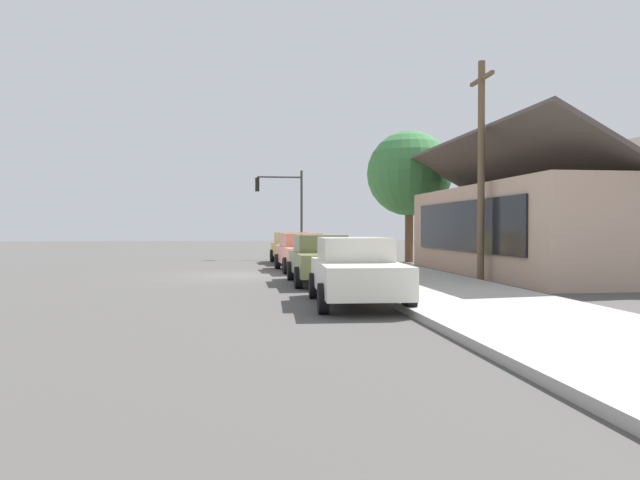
% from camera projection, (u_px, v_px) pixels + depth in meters
% --- Properties ---
extents(ground_plane, '(120.00, 120.00, 0.00)m').
position_uv_depth(ground_plane, '(240.00, 276.00, 22.42)').
color(ground_plane, '#4C4947').
extents(sidewalk_curb, '(60.00, 4.20, 0.16)m').
position_uv_depth(sidewalk_curb, '(383.00, 272.00, 23.16)').
color(sidewalk_curb, '#A3A099').
rests_on(sidewalk_curb, ground).
extents(car_mustard, '(4.54, 2.14, 1.59)m').
position_uv_depth(car_mustard, '(292.00, 247.00, 30.28)').
color(car_mustard, gold).
rests_on(car_mustard, ground).
extents(car_coral, '(4.74, 2.18, 1.59)m').
position_uv_depth(car_coral, '(302.00, 252.00, 24.86)').
color(car_coral, '#EA8C75').
rests_on(car_coral, ground).
extents(car_olive, '(4.52, 2.01, 1.59)m').
position_uv_depth(car_olive, '(321.00, 259.00, 19.21)').
color(car_olive, olive).
rests_on(car_olive, ground).
extents(car_ivory, '(4.57, 2.24, 1.59)m').
position_uv_depth(car_ivory, '(356.00, 270.00, 13.98)').
color(car_ivory, silver).
rests_on(car_ivory, ground).
extents(storefront_building, '(13.51, 7.19, 5.40)m').
position_uv_depth(storefront_building, '(547.00, 227.00, 23.05)').
color(storefront_building, tan).
rests_on(storefront_building, ground).
extents(shade_tree, '(4.50, 4.50, 6.97)m').
position_uv_depth(shade_tree, '(409.00, 174.00, 31.19)').
color(shade_tree, brown).
rests_on(shade_tree, ground).
extents(traffic_light_main, '(0.37, 2.79, 5.20)m').
position_uv_depth(traffic_light_main, '(284.00, 199.00, 34.50)').
color(traffic_light_main, '#383833').
rests_on(traffic_light_main, ground).
extents(utility_pole_wooden, '(1.80, 0.24, 7.50)m').
position_uv_depth(utility_pole_wooden, '(481.00, 166.00, 20.03)').
color(utility_pole_wooden, brown).
rests_on(utility_pole_wooden, ground).
extents(fire_hydrant_red, '(0.22, 0.22, 0.71)m').
position_uv_depth(fire_hydrant_red, '(360.00, 265.00, 20.68)').
color(fire_hydrant_red, red).
rests_on(fire_hydrant_red, sidewalk_curb).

